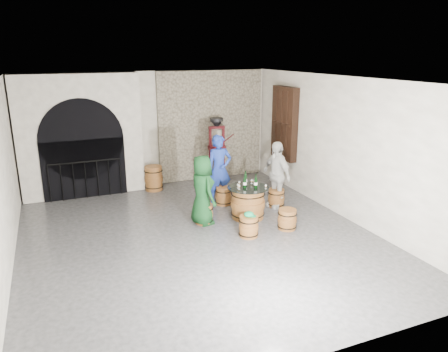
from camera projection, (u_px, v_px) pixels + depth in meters
name	position (u px, v px, depth m)	size (l,w,h in m)	color
ground	(198.00, 237.00, 8.85)	(8.00, 8.00, 0.00)	#2F2F32
wall_back	(151.00, 129.00, 11.93)	(8.00, 8.00, 0.00)	silver
wall_front	(311.00, 244.00, 4.85)	(8.00, 8.00, 0.00)	silver
wall_left	(0.00, 183.00, 7.11)	(8.00, 8.00, 0.00)	silver
wall_right	(342.00, 148.00, 9.68)	(8.00, 8.00, 0.00)	silver
ceiling	(195.00, 80.00, 7.94)	(8.00, 8.00, 0.00)	beige
stone_facing_panel	(211.00, 126.00, 12.54)	(3.20, 0.12, 3.18)	gray
arched_opening	(81.00, 137.00, 11.01)	(3.10, 0.60, 3.19)	silver
shuttered_window	(284.00, 123.00, 11.70)	(0.23, 1.10, 2.00)	black
barrel_table	(248.00, 203.00, 9.77)	(0.96, 0.96, 0.74)	brown
barrel_stool_left	(204.00, 214.00, 9.48)	(0.42, 0.42, 0.45)	brown
barrel_stool_far	(224.00, 196.00, 10.66)	(0.42, 0.42, 0.45)	brown
barrel_stool_right	(276.00, 198.00, 10.52)	(0.42, 0.42, 0.45)	brown
barrel_stool_near_right	(287.00, 219.00, 9.18)	(0.42, 0.42, 0.45)	brown
barrel_stool_near_left	(249.00, 227.00, 8.80)	(0.42, 0.42, 0.45)	brown
green_cap	(249.00, 214.00, 8.72)	(0.25, 0.20, 0.11)	#0C884B
person_green	(202.00, 190.00, 9.31)	(0.77, 0.50, 1.57)	#0F3817
person_blue	(219.00, 169.00, 10.64)	(0.63, 0.42, 1.74)	#1B3498
person_white	(276.00, 175.00, 10.32)	(0.97, 0.40, 1.65)	beige
wine_bottle_left	(245.00, 182.00, 9.58)	(0.08, 0.08, 0.32)	black
wine_bottle_center	(256.00, 182.00, 9.57)	(0.08, 0.08, 0.32)	black
wine_bottle_right	(245.00, 179.00, 9.82)	(0.08, 0.08, 0.32)	black
tasting_glass_a	(239.00, 187.00, 9.49)	(0.05, 0.05, 0.10)	#A3681F
tasting_glass_b	(254.00, 182.00, 9.86)	(0.05, 0.05, 0.10)	#A3681F
tasting_glass_c	(239.00, 183.00, 9.78)	(0.05, 0.05, 0.10)	#A3681F
tasting_glass_d	(252.00, 182.00, 9.90)	(0.05, 0.05, 0.10)	#A3681F
tasting_glass_e	(266.00, 187.00, 9.53)	(0.05, 0.05, 0.10)	#A3681F
tasting_glass_f	(238.00, 186.00, 9.58)	(0.05, 0.05, 0.10)	#A3681F
side_barrel	(154.00, 178.00, 11.73)	(0.51, 0.51, 0.68)	brown
corking_press	(217.00, 145.00, 12.33)	(0.78, 0.45, 1.88)	#470B12
control_box	(220.00, 134.00, 12.63)	(0.18, 0.10, 0.22)	silver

